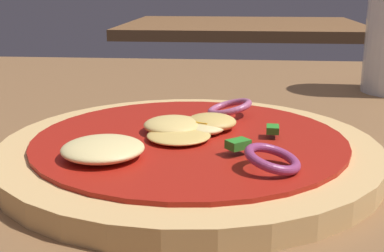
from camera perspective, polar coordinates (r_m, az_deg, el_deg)
dining_table at (r=0.39m, az=4.09°, el=-4.60°), size 1.14×0.92×0.03m
pizza at (r=0.35m, az=-0.42°, el=-2.54°), size 0.26×0.26×0.03m
background_table at (r=1.64m, az=5.85°, el=11.09°), size 0.74×0.59×0.03m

